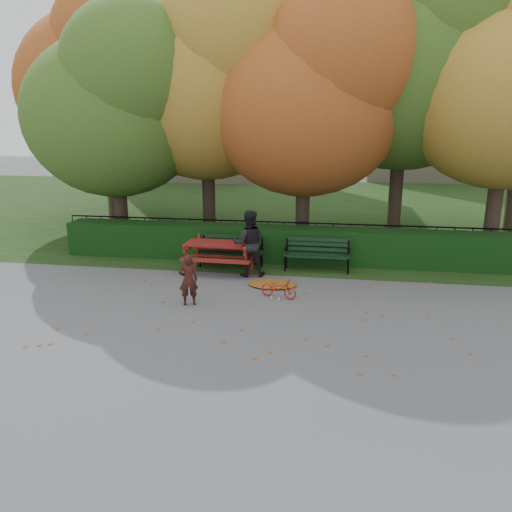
% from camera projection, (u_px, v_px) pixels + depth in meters
% --- Properties ---
extents(ground, '(90.00, 90.00, 0.00)m').
position_uv_depth(ground, '(256.00, 317.00, 10.49)').
color(ground, slate).
rests_on(ground, ground).
extents(grass_strip, '(90.00, 90.00, 0.00)m').
position_uv_depth(grass_strip, '(303.00, 208.00, 23.82)').
color(grass_strip, '#1B320F').
rests_on(grass_strip, ground).
extents(building_left, '(10.00, 7.00, 15.00)m').
position_uv_depth(building_left, '(189.00, 69.00, 34.70)').
color(building_left, tan).
rests_on(building_left, ground).
extents(building_right, '(9.00, 6.00, 12.00)m').
position_uv_depth(building_right, '(436.00, 91.00, 34.34)').
color(building_right, tan).
rests_on(building_right, ground).
extents(hedge, '(13.00, 0.90, 1.00)m').
position_uv_depth(hedge, '(281.00, 244.00, 14.64)').
color(hedge, black).
rests_on(hedge, ground).
extents(iron_fence, '(14.00, 0.04, 1.02)m').
position_uv_depth(iron_fence, '(284.00, 237.00, 15.39)').
color(iron_fence, black).
rests_on(iron_fence, ground).
extents(tree_a, '(5.88, 5.60, 7.48)m').
position_uv_depth(tree_a, '(120.00, 104.00, 15.43)').
color(tree_a, black).
rests_on(tree_a, ground).
extents(tree_b, '(6.72, 6.40, 8.79)m').
position_uv_depth(tree_b, '(215.00, 75.00, 15.88)').
color(tree_b, black).
rests_on(tree_b, ground).
extents(tree_c, '(6.30, 6.00, 8.00)m').
position_uv_depth(tree_c, '(316.00, 92.00, 14.77)').
color(tree_c, black).
rests_on(tree_c, ground).
extents(tree_d, '(7.14, 6.80, 9.58)m').
position_uv_depth(tree_d, '(420.00, 54.00, 15.20)').
color(tree_d, black).
rests_on(tree_d, ground).
extents(tree_f, '(6.93, 6.60, 9.19)m').
position_uv_depth(tree_f, '(110.00, 75.00, 18.91)').
color(tree_f, black).
rests_on(tree_f, ground).
extents(bench_left, '(1.80, 0.57, 0.88)m').
position_uv_depth(bench_left, '(232.00, 248.00, 14.08)').
color(bench_left, black).
rests_on(bench_left, ground).
extents(bench_right, '(1.80, 0.57, 0.88)m').
position_uv_depth(bench_right, '(317.00, 252.00, 13.70)').
color(bench_right, black).
rests_on(bench_right, ground).
extents(picnic_table, '(1.91, 1.55, 0.91)m').
position_uv_depth(picnic_table, '(221.00, 249.00, 13.60)').
color(picnic_table, maroon).
rests_on(picnic_table, ground).
extents(leaf_pile, '(1.45, 1.26, 0.08)m').
position_uv_depth(leaf_pile, '(272.00, 284.00, 12.52)').
color(leaf_pile, maroon).
rests_on(leaf_pile, ground).
extents(leaf_scatter, '(9.00, 5.70, 0.01)m').
position_uv_depth(leaf_scatter, '(258.00, 312.00, 10.77)').
color(leaf_scatter, maroon).
rests_on(leaf_scatter, ground).
extents(child, '(0.49, 0.41, 1.16)m').
position_uv_depth(child, '(188.00, 280.00, 11.08)').
color(child, '#391612').
rests_on(child, ground).
extents(adult, '(0.97, 0.82, 1.76)m').
position_uv_depth(adult, '(249.00, 243.00, 13.12)').
color(adult, black).
rests_on(adult, ground).
extents(bicycle, '(0.94, 0.56, 0.47)m').
position_uv_depth(bicycle, '(279.00, 288.00, 11.61)').
color(bicycle, '#A6210F').
rests_on(bicycle, ground).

